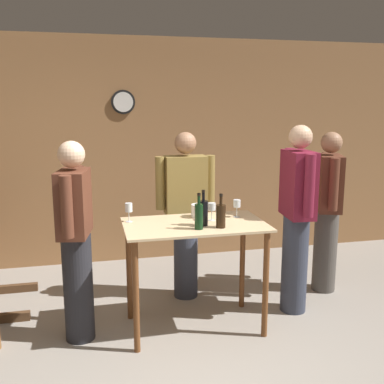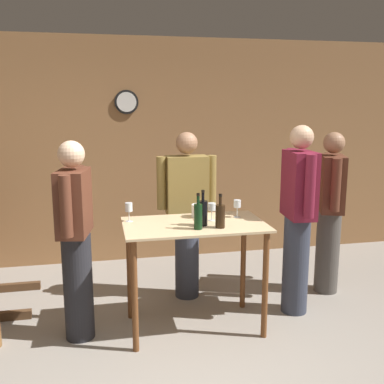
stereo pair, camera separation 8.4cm
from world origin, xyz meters
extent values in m
cube|color=#996B42|center=(0.00, 2.71, 1.35)|extent=(8.40, 0.05, 2.70)
cylinder|color=black|center=(-0.25, 2.67, 1.94)|extent=(0.28, 0.03, 0.28)
cylinder|color=white|center=(-0.25, 2.66, 1.94)|extent=(0.23, 0.01, 0.23)
cube|color=#D1B284|center=(0.18, 0.82, 0.93)|extent=(1.19, 0.70, 0.02)
cylinder|color=brown|center=(-0.36, 0.53, 0.46)|extent=(0.05, 0.05, 0.92)
cylinder|color=brown|center=(0.71, 0.53, 0.46)|extent=(0.05, 0.05, 0.92)
cylinder|color=brown|center=(-0.36, 1.10, 0.46)|extent=(0.05, 0.05, 0.92)
cylinder|color=brown|center=(0.71, 1.10, 0.46)|extent=(0.05, 0.05, 0.92)
cylinder|color=black|center=(0.17, 0.64, 1.04)|extent=(0.07, 0.07, 0.21)
cylinder|color=black|center=(0.17, 0.64, 1.19)|extent=(0.02, 0.02, 0.09)
cylinder|color=black|center=(0.17, 0.64, 1.22)|extent=(0.03, 0.03, 0.02)
cylinder|color=black|center=(0.23, 0.74, 1.04)|extent=(0.08, 0.08, 0.21)
cylinder|color=black|center=(0.23, 0.74, 1.19)|extent=(0.02, 0.02, 0.09)
cylinder|color=black|center=(0.23, 0.74, 1.23)|extent=(0.03, 0.03, 0.02)
cylinder|color=black|center=(0.35, 0.65, 1.03)|extent=(0.08, 0.08, 0.19)
cylinder|color=black|center=(0.35, 0.65, 1.17)|extent=(0.02, 0.02, 0.09)
cylinder|color=black|center=(0.35, 0.65, 1.21)|extent=(0.03, 0.03, 0.02)
cylinder|color=silver|center=(-0.36, 1.00, 0.94)|extent=(0.06, 0.06, 0.00)
cylinder|color=silver|center=(-0.36, 1.00, 0.99)|extent=(0.01, 0.01, 0.08)
cylinder|color=silver|center=(-0.36, 1.00, 1.07)|extent=(0.06, 0.06, 0.07)
cylinder|color=silver|center=(0.34, 0.88, 0.94)|extent=(0.06, 0.06, 0.00)
cylinder|color=silver|center=(0.34, 0.88, 0.99)|extent=(0.01, 0.01, 0.09)
cylinder|color=silver|center=(0.34, 0.88, 1.06)|extent=(0.07, 0.07, 0.06)
cylinder|color=silver|center=(0.59, 0.94, 0.94)|extent=(0.06, 0.06, 0.00)
cylinder|color=silver|center=(0.59, 0.94, 0.99)|extent=(0.01, 0.01, 0.09)
cylinder|color=silver|center=(0.59, 0.94, 1.06)|extent=(0.06, 0.06, 0.07)
cylinder|color=white|center=(0.26, 1.02, 1.00)|extent=(0.14, 0.14, 0.11)
cylinder|color=#4C4742|center=(1.68, 1.29, 0.43)|extent=(0.24, 0.24, 0.86)
cube|color=#592D1E|center=(1.68, 1.29, 1.14)|extent=(0.34, 0.45, 0.56)
sphere|color=#9E7051|center=(1.68, 1.29, 1.55)|extent=(0.21, 0.21, 0.21)
cylinder|color=#592D1E|center=(1.77, 1.53, 1.17)|extent=(0.09, 0.09, 0.51)
cylinder|color=#592D1E|center=(1.60, 1.06, 1.17)|extent=(0.09, 0.09, 0.51)
cylinder|color=#333847|center=(0.24, 1.47, 0.43)|extent=(0.24, 0.24, 0.86)
cube|color=olive|center=(0.24, 1.47, 1.15)|extent=(0.40, 0.22, 0.57)
sphere|color=#9E7051|center=(0.24, 1.47, 1.56)|extent=(0.21, 0.21, 0.21)
cylinder|color=olive|center=(0.49, 1.47, 1.18)|extent=(0.09, 0.09, 0.51)
cylinder|color=olive|center=(-0.01, 1.47, 1.18)|extent=(0.09, 0.09, 0.51)
cylinder|color=#333847|center=(1.16, 0.92, 0.46)|extent=(0.24, 0.24, 0.92)
cube|color=maroon|center=(1.16, 0.92, 1.22)|extent=(0.25, 0.42, 0.60)
sphere|color=tan|center=(1.16, 0.92, 1.64)|extent=(0.21, 0.21, 0.21)
cylinder|color=maroon|center=(1.18, 1.17, 1.25)|extent=(0.09, 0.09, 0.54)
cylinder|color=maroon|center=(1.14, 0.67, 1.25)|extent=(0.09, 0.09, 0.54)
cylinder|color=#232328|center=(-0.80, 0.84, 0.45)|extent=(0.24, 0.24, 0.90)
cube|color=#592D1E|center=(-0.80, 0.84, 1.16)|extent=(0.29, 0.43, 0.52)
sphere|color=beige|center=(-0.80, 0.84, 1.55)|extent=(0.21, 0.21, 0.21)
cylinder|color=#592D1E|center=(-0.84, 0.60, 1.19)|extent=(0.09, 0.09, 0.47)
cylinder|color=#592D1E|center=(-0.76, 1.09, 1.19)|extent=(0.09, 0.09, 0.47)
camera|label=1|loc=(-0.67, -2.73, 1.94)|focal=42.00mm
camera|label=2|loc=(-0.59, -2.75, 1.94)|focal=42.00mm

